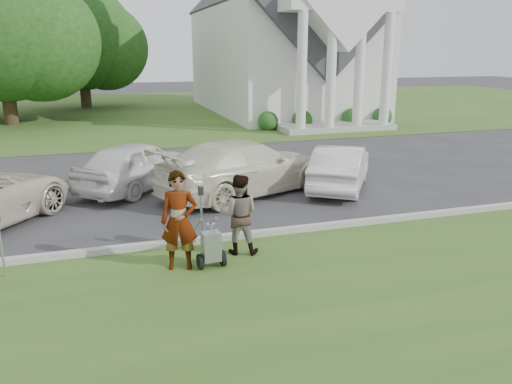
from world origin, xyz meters
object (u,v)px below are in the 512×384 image
person_left (179,222)px  striping_cart (211,247)px  car_b (137,165)px  car_d (340,167)px  tree_left (0,32)px  church (283,22)px  tree_back (81,42)px  car_c (244,167)px  parking_meter_far (0,237)px  parking_meter_near (201,211)px  person_right (239,215)px

person_left → striping_cart: bearing=-0.9°
car_b → car_d: bearing=-154.2°
tree_left → car_b: 17.88m
car_d → car_b: bearing=17.1°
person_left → church: bearing=77.8°
tree_left → tree_back: tree_left is taller
car_d → car_c: bearing=28.1°
parking_meter_far → tree_back: bearing=88.0°
parking_meter_far → car_d: car_d is taller
parking_meter_far → car_c: bearing=35.5°
parking_meter_near → car_c: car_c is taller
striping_cart → person_right: bearing=32.6°
church → tree_left: size_ratio=2.27×
car_b → striping_cart: bearing=140.5°
church → parking_meter_near: 25.80m
tree_left → person_left: 23.81m
tree_back → person_left: bearing=-86.0°
car_b → car_c: size_ratio=0.79×
church → car_d: church is taller
tree_left → striping_cart: (6.75, -22.76, -4.68)m
tree_left → person_right: tree_left is taller
church → car_b: size_ratio=5.45×
person_right → tree_back: bearing=-63.6°
tree_left → car_b: bearing=-70.3°
church → car_c: size_ratio=4.33×
tree_back → tree_left: bearing=-116.6°
striping_cart → person_left: person_left is taller
person_left → car_c: (2.69, 4.79, -0.17)m
person_right → parking_meter_far: 4.54m
tree_back → car_b: (1.86, -24.32, -3.97)m
car_d → striping_cart: bearing=76.1°
car_d → parking_meter_near: bearing=70.9°
tree_back → car_c: (4.86, -25.83, -3.92)m
church → tree_back: bearing=152.2°
person_left → parking_meter_near: person_left is taller
striping_cart → person_left: (-0.58, 0.14, 0.55)m
car_c → car_d: size_ratio=1.36×
striping_cart → parking_meter_near: parking_meter_near is taller
person_right → car_b: 6.12m
car_d → person_right: bearing=76.9°
tree_left → car_d: tree_left is taller
tree_back → car_b: tree_back is taller
person_right → car_d: bearing=-117.2°
church → striping_cart: (-10.26, -23.88, -5.51)m
tree_back → car_c: bearing=-79.4°
car_d → church: bearing=-71.1°
church → car_c: 21.26m
person_right → striping_cart: bearing=56.5°
parking_meter_near → person_left: bearing=-131.7°
striping_cart → car_d: bearing=38.1°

